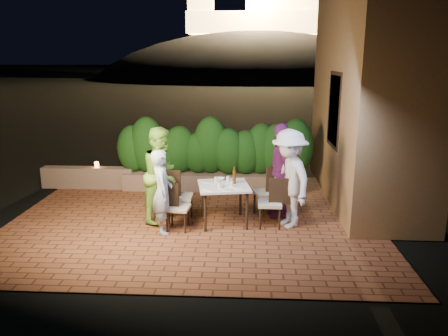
# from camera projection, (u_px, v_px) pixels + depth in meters

# --- Properties ---
(ground) EXTENTS (400.00, 400.00, 0.00)m
(ground) POSITION_uv_depth(u_px,v_px,m) (192.00, 226.00, 8.18)
(ground) COLOR black
(ground) RESTS_ON ground
(terrace_floor) EXTENTS (7.00, 6.00, 0.15)m
(terrace_floor) POSITION_uv_depth(u_px,v_px,m) (195.00, 219.00, 8.68)
(terrace_floor) COLOR brown
(terrace_floor) RESTS_ON ground
(building_wall) EXTENTS (1.60, 5.00, 5.00)m
(building_wall) POSITION_uv_depth(u_px,v_px,m) (369.00, 84.00, 9.30)
(building_wall) COLOR olive
(building_wall) RESTS_ON ground
(window_pane) EXTENTS (0.08, 1.00, 1.40)m
(window_pane) POSITION_uv_depth(u_px,v_px,m) (335.00, 110.00, 8.98)
(window_pane) COLOR black
(window_pane) RESTS_ON building_wall
(window_frame) EXTENTS (0.06, 1.15, 1.55)m
(window_frame) POSITION_uv_depth(u_px,v_px,m) (335.00, 110.00, 8.99)
(window_frame) COLOR black
(window_frame) RESTS_ON building_wall
(planter) EXTENTS (4.20, 0.55, 0.40)m
(planter) POSITION_uv_depth(u_px,v_px,m) (213.00, 181.00, 10.34)
(planter) COLOR #775E4B
(planter) RESTS_ON ground
(hedge) EXTENTS (4.00, 0.70, 1.10)m
(hedge) POSITION_uv_depth(u_px,v_px,m) (212.00, 150.00, 10.16)
(hedge) COLOR #153D10
(hedge) RESTS_ON planter
(parapet) EXTENTS (2.20, 0.30, 0.50)m
(parapet) POSITION_uv_depth(u_px,v_px,m) (88.00, 177.00, 10.49)
(parapet) COLOR #775E4B
(parapet) RESTS_ON ground
(hill) EXTENTS (52.00, 40.00, 22.00)m
(hill) POSITION_uv_depth(u_px,v_px,m) (255.00, 105.00, 67.13)
(hill) COLOR black
(hill) RESTS_ON ground
(fortress) EXTENTS (26.00, 8.00, 8.00)m
(fortress) POSITION_uv_depth(u_px,v_px,m) (256.00, 5.00, 63.59)
(fortress) COLOR #FFCC7A
(fortress) RESTS_ON hill
(dining_table) EXTENTS (1.06, 1.06, 0.75)m
(dining_table) POSITION_uv_depth(u_px,v_px,m) (224.00, 204.00, 8.19)
(dining_table) COLOR white
(dining_table) RESTS_ON ground
(plate_nw) EXTENTS (0.22, 0.22, 0.01)m
(plate_nw) POSITION_uv_depth(u_px,v_px,m) (210.00, 189.00, 7.82)
(plate_nw) COLOR white
(plate_nw) RESTS_ON dining_table
(plate_sw) EXTENTS (0.20, 0.20, 0.01)m
(plate_sw) POSITION_uv_depth(u_px,v_px,m) (208.00, 182.00, 8.30)
(plate_sw) COLOR white
(plate_sw) RESTS_ON dining_table
(plate_ne) EXTENTS (0.22, 0.22, 0.01)m
(plate_ne) POSITION_uv_depth(u_px,v_px,m) (239.00, 187.00, 7.92)
(plate_ne) COLOR white
(plate_ne) RESTS_ON dining_table
(plate_se) EXTENTS (0.20, 0.20, 0.01)m
(plate_se) POSITION_uv_depth(u_px,v_px,m) (237.00, 181.00, 8.34)
(plate_se) COLOR white
(plate_se) RESTS_ON dining_table
(plate_centre) EXTENTS (0.24, 0.24, 0.01)m
(plate_centre) POSITION_uv_depth(u_px,v_px,m) (226.00, 185.00, 8.09)
(plate_centre) COLOR white
(plate_centre) RESTS_ON dining_table
(plate_front) EXTENTS (0.20, 0.20, 0.01)m
(plate_front) POSITION_uv_depth(u_px,v_px,m) (227.00, 190.00, 7.79)
(plate_front) COLOR white
(plate_front) RESTS_ON dining_table
(glass_nw) EXTENTS (0.06, 0.06, 0.11)m
(glass_nw) POSITION_uv_depth(u_px,v_px,m) (219.00, 185.00, 7.90)
(glass_nw) COLOR silver
(glass_nw) RESTS_ON dining_table
(glass_sw) EXTENTS (0.06, 0.06, 0.11)m
(glass_sw) POSITION_uv_depth(u_px,v_px,m) (216.00, 180.00, 8.23)
(glass_sw) COLOR silver
(glass_sw) RESTS_ON dining_table
(glass_ne) EXTENTS (0.07, 0.07, 0.11)m
(glass_ne) POSITION_uv_depth(u_px,v_px,m) (231.00, 184.00, 7.97)
(glass_ne) COLOR silver
(glass_ne) RESTS_ON dining_table
(glass_se) EXTENTS (0.07, 0.07, 0.12)m
(glass_se) POSITION_uv_depth(u_px,v_px,m) (228.00, 179.00, 8.25)
(glass_se) COLOR silver
(glass_se) RESTS_ON dining_table
(beer_bottle) EXTENTS (0.07, 0.07, 0.34)m
(beer_bottle) POSITION_uv_depth(u_px,v_px,m) (234.00, 175.00, 8.14)
(beer_bottle) COLOR #43280B
(beer_bottle) RESTS_ON dining_table
(bowl) EXTENTS (0.21, 0.21, 0.04)m
(bowl) POSITION_uv_depth(u_px,v_px,m) (220.00, 179.00, 8.41)
(bowl) COLOR white
(bowl) RESTS_ON dining_table
(chair_left_front) EXTENTS (0.44, 0.44, 0.87)m
(chair_left_front) POSITION_uv_depth(u_px,v_px,m) (178.00, 207.00, 7.87)
(chair_left_front) COLOR black
(chair_left_front) RESTS_ON ground
(chair_left_back) EXTENTS (0.46, 0.46, 0.99)m
(chair_left_back) POSITION_uv_depth(u_px,v_px,m) (180.00, 196.00, 8.28)
(chair_left_back) COLOR black
(chair_left_back) RESTS_ON ground
(chair_right_front) EXTENTS (0.43, 0.43, 0.93)m
(chair_right_front) POSITION_uv_depth(u_px,v_px,m) (270.00, 202.00, 8.01)
(chair_right_front) COLOR black
(chair_right_front) RESTS_ON ground
(chair_right_back) EXTENTS (0.57, 0.57, 1.00)m
(chair_right_back) POSITION_uv_depth(u_px,v_px,m) (267.00, 192.00, 8.52)
(chair_right_back) COLOR black
(chair_right_back) RESTS_ON ground
(diner_blue) EXTENTS (0.49, 0.62, 1.51)m
(diner_blue) POSITION_uv_depth(u_px,v_px,m) (162.00, 192.00, 7.67)
(diner_blue) COLOR #A0B7CE
(diner_blue) RESTS_ON ground
(diner_green) EXTENTS (0.89, 1.03, 1.81)m
(diner_green) POSITION_uv_depth(u_px,v_px,m) (162.00, 174.00, 8.23)
(diner_green) COLOR #7BB939
(diner_green) RESTS_ON ground
(diner_white) EXTENTS (1.09, 1.35, 1.82)m
(diner_white) POSITION_uv_depth(u_px,v_px,m) (289.00, 179.00, 7.92)
(diner_white) COLOR silver
(diner_white) RESTS_ON ground
(diner_purple) EXTENTS (0.62, 1.14, 1.85)m
(diner_purple) POSITION_uv_depth(u_px,v_px,m) (280.00, 170.00, 8.48)
(diner_purple) COLOR #72266B
(diner_purple) RESTS_ON ground
(parapet_lamp) EXTENTS (0.10, 0.10, 0.14)m
(parapet_lamp) POSITION_uv_depth(u_px,v_px,m) (97.00, 165.00, 10.40)
(parapet_lamp) COLOR orange
(parapet_lamp) RESTS_ON parapet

